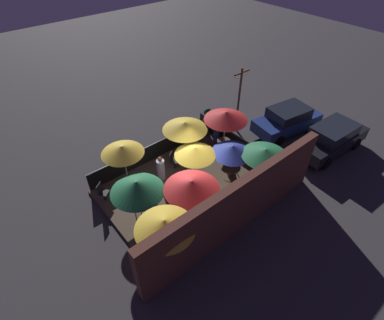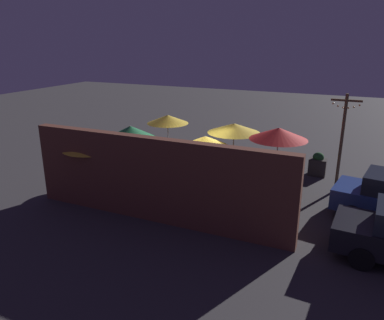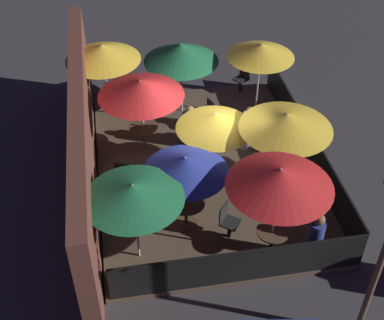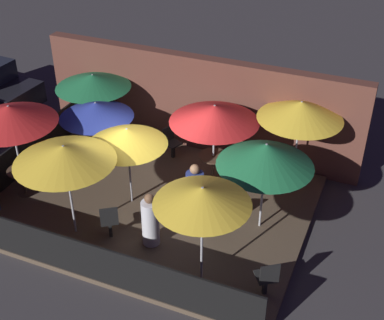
{
  "view_description": "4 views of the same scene",
  "coord_description": "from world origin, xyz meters",
  "px_view_note": "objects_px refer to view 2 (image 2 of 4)",
  "views": [
    {
      "loc": [
        6.26,
        7.77,
        10.42
      ],
      "look_at": [
        -0.46,
        -0.31,
        1.34
      ],
      "focal_mm": 28.0,
      "sensor_mm": 36.0,
      "label": 1
    },
    {
      "loc": [
        -5.76,
        12.91,
        5.79
      ],
      "look_at": [
        0.08,
        -0.09,
        1.15
      ],
      "focal_mm": 35.0,
      "sensor_mm": 36.0,
      "label": 2
    },
    {
      "loc": [
        -10.58,
        2.18,
        9.48
      ],
      "look_at": [
        -0.93,
        0.52,
        1.22
      ],
      "focal_mm": 50.0,
      "sensor_mm": 36.0,
      "label": 3
    },
    {
      "loc": [
        5.03,
        -9.35,
        8.28
      ],
      "look_at": [
        0.9,
        0.47,
        1.34
      ],
      "focal_mm": 50.0,
      "sensor_mm": 36.0,
      "label": 4
    }
  ],
  "objects_px": {
    "patio_chair_2": "(179,195)",
    "patio_chair_3": "(253,182)",
    "patron_0": "(167,170)",
    "dining_table_2": "(275,176)",
    "patio_chair_0": "(160,165)",
    "patron_1": "(191,160)",
    "patio_umbrella_7": "(234,128)",
    "patio_umbrella_6": "(168,119)",
    "light_post": "(342,138)",
    "patio_umbrella_0": "(233,153)",
    "patio_umbrella_3": "(245,162)",
    "patio_chair_1": "(143,151)",
    "patron_2": "(288,169)",
    "dining_table_0": "(231,185)",
    "planter_box": "(317,165)",
    "patio_umbrella_5": "(92,143)",
    "dining_table_1": "(151,179)",
    "patio_umbrella_8": "(131,132)",
    "patio_chair_4": "(213,163)",
    "patio_umbrella_4": "(205,141)",
    "patio_umbrella_1": "(150,144)",
    "patio_umbrella_2": "(279,134)"
  },
  "relations": [
    {
      "from": "patio_umbrella_5",
      "to": "patio_chair_1",
      "type": "relative_size",
      "value": 2.47
    },
    {
      "from": "patio_umbrella_1",
      "to": "patio_umbrella_2",
      "type": "distance_m",
      "value": 4.84
    },
    {
      "from": "patio_chair_1",
      "to": "light_post",
      "type": "xyz_separation_m",
      "value": [
        -8.79,
        -0.19,
        1.54
      ]
    },
    {
      "from": "patron_0",
      "to": "dining_table_2",
      "type": "bearing_deg",
      "value": -107.06
    },
    {
      "from": "patio_umbrella_6",
      "to": "light_post",
      "type": "bearing_deg",
      "value": -179.28
    },
    {
      "from": "patio_chair_4",
      "to": "dining_table_1",
      "type": "bearing_deg",
      "value": -58.32
    },
    {
      "from": "patio_umbrella_4",
      "to": "dining_table_1",
      "type": "bearing_deg",
      "value": 46.29
    },
    {
      "from": "patio_chair_2",
      "to": "patio_chair_3",
      "type": "height_order",
      "value": "patio_chair_3"
    },
    {
      "from": "patio_umbrella_0",
      "to": "patio_umbrella_7",
      "type": "height_order",
      "value": "patio_umbrella_7"
    },
    {
      "from": "patio_umbrella_4",
      "to": "patio_chair_3",
      "type": "distance_m",
      "value": 2.41
    },
    {
      "from": "patio_umbrella_4",
      "to": "dining_table_1",
      "type": "xyz_separation_m",
      "value": [
        1.55,
        1.62,
        -1.26
      ]
    },
    {
      "from": "patio_chair_2",
      "to": "patron_1",
      "type": "relative_size",
      "value": 0.68
    },
    {
      "from": "dining_table_1",
      "to": "dining_table_2",
      "type": "height_order",
      "value": "dining_table_1"
    },
    {
      "from": "patio_chair_3",
      "to": "patron_2",
      "type": "distance_m",
      "value": 1.97
    },
    {
      "from": "patio_umbrella_5",
      "to": "patron_2",
      "type": "height_order",
      "value": "patio_umbrella_5"
    },
    {
      "from": "patio_umbrella_7",
      "to": "patron_1",
      "type": "xyz_separation_m",
      "value": [
        1.79,
        0.34,
        -1.53
      ]
    },
    {
      "from": "patio_umbrella_5",
      "to": "dining_table_0",
      "type": "xyz_separation_m",
      "value": [
        -4.89,
        -1.56,
        -1.44
      ]
    },
    {
      "from": "dining_table_2",
      "to": "patio_umbrella_7",
      "type": "bearing_deg",
      "value": -20.96
    },
    {
      "from": "dining_table_1",
      "to": "light_post",
      "type": "bearing_deg",
      "value": -151.01
    },
    {
      "from": "patron_1",
      "to": "planter_box",
      "type": "relative_size",
      "value": 1.27
    },
    {
      "from": "patron_0",
      "to": "patio_chair_4",
      "type": "bearing_deg",
      "value": -68.96
    },
    {
      "from": "patio_chair_0",
      "to": "patron_1",
      "type": "bearing_deg",
      "value": 110.95
    },
    {
      "from": "patron_2",
      "to": "patio_chair_3",
      "type": "bearing_deg",
      "value": -104.43
    },
    {
      "from": "dining_table_2",
      "to": "patio_chair_1",
      "type": "distance_m",
      "value": 6.68
    },
    {
      "from": "patron_1",
      "to": "planter_box",
      "type": "xyz_separation_m",
      "value": [
        -5.07,
        -2.3,
        -0.24
      ]
    },
    {
      "from": "patio_umbrella_1",
      "to": "dining_table_1",
      "type": "relative_size",
      "value": 2.89
    },
    {
      "from": "patio_chair_3",
      "to": "light_post",
      "type": "relative_size",
      "value": 0.24
    },
    {
      "from": "patio_chair_1",
      "to": "planter_box",
      "type": "bearing_deg",
      "value": 66.82
    },
    {
      "from": "patron_1",
      "to": "planter_box",
      "type": "bearing_deg",
      "value": -120.41
    },
    {
      "from": "dining_table_0",
      "to": "patio_umbrella_7",
      "type": "bearing_deg",
      "value": -72.78
    },
    {
      "from": "patio_umbrella_0",
      "to": "patio_chair_0",
      "type": "height_order",
      "value": "patio_umbrella_0"
    },
    {
      "from": "patio_chair_2",
      "to": "light_post",
      "type": "relative_size",
      "value": 0.24
    },
    {
      "from": "patio_chair_0",
      "to": "patron_1",
      "type": "relative_size",
      "value": 0.68
    },
    {
      "from": "patio_umbrella_8",
      "to": "planter_box",
      "type": "height_order",
      "value": "patio_umbrella_8"
    },
    {
      "from": "patio_umbrella_7",
      "to": "patio_chair_0",
      "type": "xyz_separation_m",
      "value": [
        2.87,
        1.27,
        -1.63
      ]
    },
    {
      "from": "patio_umbrella_8",
      "to": "patron_0",
      "type": "height_order",
      "value": "patio_umbrella_8"
    },
    {
      "from": "patio_umbrella_8",
      "to": "patio_umbrella_7",
      "type": "bearing_deg",
      "value": -154.43
    },
    {
      "from": "patio_chair_3",
      "to": "patio_chair_4",
      "type": "bearing_deg",
      "value": 94.38
    },
    {
      "from": "patio_umbrella_1",
      "to": "dining_table_0",
      "type": "height_order",
      "value": "patio_umbrella_1"
    },
    {
      "from": "patio_umbrella_8",
      "to": "patio_umbrella_3",
      "type": "bearing_deg",
      "value": 161.51
    },
    {
      "from": "patio_chair_0",
      "to": "light_post",
      "type": "bearing_deg",
      "value": 83.58
    },
    {
      "from": "patio_umbrella_1",
      "to": "patron_0",
      "type": "distance_m",
      "value": 1.92
    },
    {
      "from": "patio_umbrella_6",
      "to": "patio_chair_0",
      "type": "height_order",
      "value": "patio_umbrella_6"
    },
    {
      "from": "patio_umbrella_1",
      "to": "patio_umbrella_7",
      "type": "bearing_deg",
      "value": -124.84
    },
    {
      "from": "patron_1",
      "to": "patio_umbrella_0",
      "type": "bearing_deg",
      "value": 175.34
    },
    {
      "from": "patron_0",
      "to": "patron_2",
      "type": "xyz_separation_m",
      "value": [
        -4.51,
        -1.98,
        0.08
      ]
    },
    {
      "from": "patio_umbrella_0",
      "to": "patio_umbrella_3",
      "type": "distance_m",
      "value": 1.46
    },
    {
      "from": "dining_table_2",
      "to": "patio_chair_2",
      "type": "relative_size",
      "value": 0.79
    },
    {
      "from": "patio_umbrella_4",
      "to": "patio_chair_3",
      "type": "relative_size",
      "value": 2.26
    },
    {
      "from": "patio_umbrella_1",
      "to": "patio_umbrella_4",
      "type": "distance_m",
      "value": 2.24
    }
  ]
}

